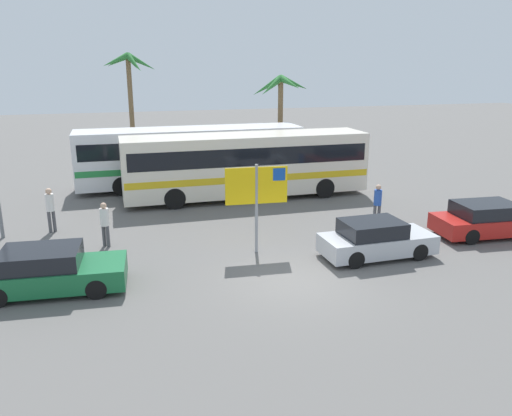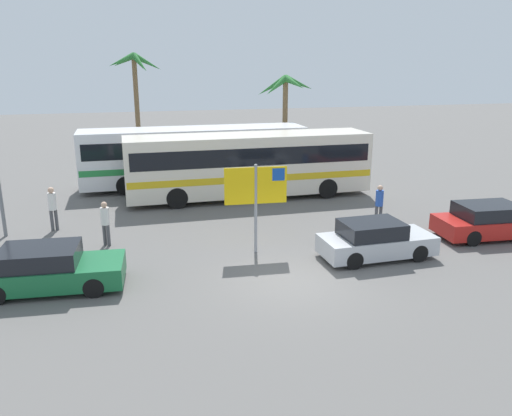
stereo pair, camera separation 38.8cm
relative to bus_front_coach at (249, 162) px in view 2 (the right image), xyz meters
The scene contains 12 objects.
ground 10.54m from the bus_front_coach, 96.59° to the right, with size 120.00×120.00×0.00m, color #605E5B.
bus_front_coach is the anchor object (origin of this frame).
bus_rear_coach 3.92m from the bus_front_coach, 125.16° to the left, with size 12.08×2.61×3.17m.
ferry_sign 7.78m from the bus_front_coach, 101.83° to the right, with size 2.20×0.22×3.20m.
car_silver 9.51m from the bus_front_coach, 76.36° to the right, with size 3.96×1.73×1.32m.
car_red 11.35m from the bus_front_coach, 47.36° to the right, with size 4.51×2.15×1.32m.
car_green 12.39m from the bus_front_coach, 133.03° to the right, with size 4.39×2.15×1.32m.
pedestrian_crossing_lot 7.16m from the bus_front_coach, 54.51° to the right, with size 0.32×0.32×1.70m.
pedestrian_near_sign 9.48m from the bus_front_coach, 160.34° to the right, with size 0.32×0.32×1.81m.
pedestrian_by_bus 8.81m from the bus_front_coach, 140.98° to the right, with size 0.32×0.32×1.68m.
palm_tree_seaside 13.29m from the bus_front_coach, 112.79° to the left, with size 3.62×3.51×7.23m.
palm_tree_inland 8.11m from the bus_front_coach, 58.79° to the left, with size 3.72×3.91×5.86m.
Camera 2 is at (-4.77, -13.82, 6.53)m, focal length 35.61 mm.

